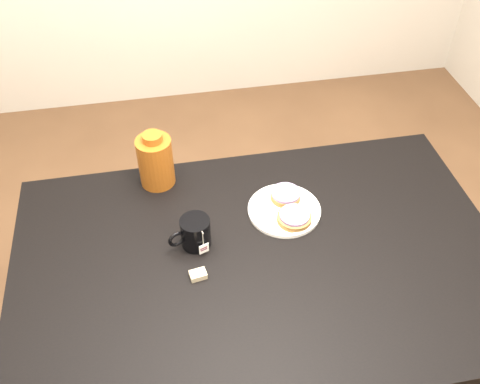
{
  "coord_description": "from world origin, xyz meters",
  "views": [
    {
      "loc": [
        -0.23,
        -0.93,
        1.93
      ],
      "look_at": [
        -0.02,
        0.21,
        0.81
      ],
      "focal_mm": 40.0,
      "sensor_mm": 36.0,
      "label": 1
    }
  ],
  "objects_px": {
    "plate": "(284,210)",
    "teabag_pouch": "(198,275)",
    "table": "(260,275)",
    "bagel_back": "(286,195)",
    "bagel_front": "(294,217)",
    "mug": "(195,233)",
    "bagel_package": "(156,161)"
  },
  "relations": [
    {
      "from": "bagel_front",
      "to": "mug",
      "type": "xyz_separation_m",
      "value": [
        -0.3,
        -0.03,
        0.02
      ]
    },
    {
      "from": "teabag_pouch",
      "to": "table",
      "type": "bearing_deg",
      "value": 10.81
    },
    {
      "from": "bagel_back",
      "to": "bagel_front",
      "type": "height_order",
      "value": "same"
    },
    {
      "from": "plate",
      "to": "bagel_package",
      "type": "height_order",
      "value": "bagel_package"
    },
    {
      "from": "plate",
      "to": "bagel_back",
      "type": "bearing_deg",
      "value": 71.95
    },
    {
      "from": "teabag_pouch",
      "to": "bagel_package",
      "type": "relative_size",
      "value": 0.23
    },
    {
      "from": "table",
      "to": "teabag_pouch",
      "type": "xyz_separation_m",
      "value": [
        -0.18,
        -0.03,
        0.09
      ]
    },
    {
      "from": "bagel_front",
      "to": "teabag_pouch",
      "type": "distance_m",
      "value": 0.34
    },
    {
      "from": "table",
      "to": "plate",
      "type": "distance_m",
      "value": 0.22
    },
    {
      "from": "table",
      "to": "bagel_back",
      "type": "bearing_deg",
      "value": 59.25
    },
    {
      "from": "mug",
      "to": "bagel_package",
      "type": "distance_m",
      "value": 0.3
    },
    {
      "from": "table",
      "to": "teabag_pouch",
      "type": "height_order",
      "value": "teabag_pouch"
    },
    {
      "from": "table",
      "to": "bagel_package",
      "type": "bearing_deg",
      "value": 124.95
    },
    {
      "from": "bagel_back",
      "to": "teabag_pouch",
      "type": "distance_m",
      "value": 0.39
    },
    {
      "from": "plate",
      "to": "teabag_pouch",
      "type": "height_order",
      "value": "teabag_pouch"
    },
    {
      "from": "plate",
      "to": "bagel_front",
      "type": "xyz_separation_m",
      "value": [
        0.02,
        -0.05,
        0.02
      ]
    },
    {
      "from": "plate",
      "to": "mug",
      "type": "height_order",
      "value": "mug"
    },
    {
      "from": "table",
      "to": "mug",
      "type": "relative_size",
      "value": 10.23
    },
    {
      "from": "plate",
      "to": "bagel_front",
      "type": "relative_size",
      "value": 1.52
    },
    {
      "from": "table",
      "to": "bagel_front",
      "type": "height_order",
      "value": "bagel_front"
    },
    {
      "from": "table",
      "to": "plate",
      "type": "relative_size",
      "value": 6.26
    },
    {
      "from": "bagel_package",
      "to": "table",
      "type": "bearing_deg",
      "value": -55.05
    },
    {
      "from": "bagel_front",
      "to": "mug",
      "type": "relative_size",
      "value": 1.07
    },
    {
      "from": "mug",
      "to": "table",
      "type": "bearing_deg",
      "value": -45.88
    },
    {
      "from": "mug",
      "to": "teabag_pouch",
      "type": "height_order",
      "value": "mug"
    },
    {
      "from": "bagel_front",
      "to": "bagel_back",
      "type": "bearing_deg",
      "value": 91.34
    },
    {
      "from": "plate",
      "to": "bagel_back",
      "type": "distance_m",
      "value": 0.05
    },
    {
      "from": "plate",
      "to": "table",
      "type": "bearing_deg",
      "value": -123.72
    },
    {
      "from": "bagel_back",
      "to": "bagel_package",
      "type": "xyz_separation_m",
      "value": [
        -0.38,
        0.16,
        0.06
      ]
    },
    {
      "from": "bagel_back",
      "to": "bagel_package",
      "type": "bearing_deg",
      "value": 156.8
    },
    {
      "from": "plate",
      "to": "bagel_front",
      "type": "bearing_deg",
      "value": -72.43
    },
    {
      "from": "plate",
      "to": "teabag_pouch",
      "type": "distance_m",
      "value": 0.35
    }
  ]
}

